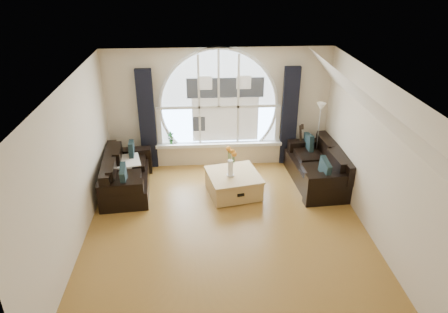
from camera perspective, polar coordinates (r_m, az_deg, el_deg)
ground at (r=7.42m, az=0.46°, el=-10.41°), size 5.00×5.50×0.01m
ceiling at (r=6.19m, az=0.55°, el=10.04°), size 5.00×5.50×0.01m
wall_back at (r=9.22m, az=-0.76°, el=6.78°), size 5.00×0.01×2.70m
wall_front at (r=4.45m, az=3.23°, el=-17.64°), size 5.00×0.01×2.70m
wall_left at (r=6.99m, az=-20.41°, el=-1.66°), size 0.01×5.50×2.70m
wall_right at (r=7.30m, az=20.47°, el=-0.45°), size 0.01×5.50×2.70m
attic_slope at (r=6.82m, az=19.46°, el=6.99°), size 0.92×5.50×0.72m
arched_window at (r=9.10m, az=-0.76°, el=8.35°), size 2.60×0.06×2.15m
window_sill at (r=9.44m, az=-0.70°, el=1.77°), size 2.90×0.22×0.08m
window_frame at (r=9.07m, az=-0.75°, el=8.29°), size 2.76×0.08×2.15m
neighbor_house at (r=9.14m, az=0.20°, el=7.60°), size 1.70×0.02×1.50m
curtain_left at (r=9.24m, az=-10.71°, el=5.03°), size 0.35×0.12×2.30m
curtain_right at (r=9.39m, az=9.13°, el=5.52°), size 0.35×0.12×2.30m
sofa_left at (r=8.66m, az=-13.47°, el=-2.24°), size 1.01×1.80×0.77m
sofa_right at (r=8.91m, az=12.92°, el=-1.33°), size 1.05×1.92×0.83m
coffee_chest at (r=8.37m, az=1.33°, el=-3.70°), size 1.20×1.20×0.49m
throw_blanket at (r=8.87m, az=-13.48°, el=-0.79°), size 0.67×0.67×0.10m
vase_flowers at (r=8.02m, az=0.91°, el=-0.26°), size 0.24×0.24×0.70m
floor_lamp at (r=9.30m, az=12.97°, el=2.62°), size 0.24×0.24×1.60m
guitar at (r=9.56m, az=10.50°, el=1.75°), size 0.42×0.34×1.06m
potted_plant at (r=9.38m, az=-7.48°, el=2.60°), size 0.16×0.12×0.29m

